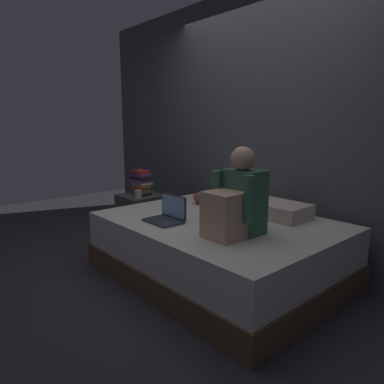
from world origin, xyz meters
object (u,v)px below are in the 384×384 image
object	(u,v)px
person_sitting	(236,202)
mug	(138,194)
pillow	(276,209)
nightstand	(142,217)
book_stack	(141,182)
bed	(218,248)
laptop	(167,215)
clothes_pile	(205,198)

from	to	relation	value
person_sitting	mug	size ratio (longest dim) A/B	7.28
mug	pillow	bearing A→B (deg)	19.68
nightstand	book_stack	distance (m)	0.41
bed	pillow	size ratio (longest dim) A/B	3.57
person_sitting	book_stack	size ratio (longest dim) A/B	2.30
person_sitting	book_stack	bearing A→B (deg)	170.81
nightstand	laptop	bearing A→B (deg)	-21.89
person_sitting	mug	distance (m)	1.56
nightstand	person_sitting	distance (m)	1.77
pillow	book_stack	xyz separation A→B (m)	(-1.59, -0.38, 0.09)
person_sitting	book_stack	distance (m)	1.72
bed	clothes_pile	bearing A→B (deg)	147.72
bed	pillow	xyz separation A→B (m)	(0.27, 0.45, 0.33)
pillow	clothes_pile	world-z (taller)	pillow
person_sitting	book_stack	world-z (taller)	person_sitting
bed	pillow	distance (m)	0.62
nightstand	laptop	world-z (taller)	laptop
person_sitting	laptop	size ratio (longest dim) A/B	2.05
laptop	mug	bearing A→B (deg)	161.80
person_sitting	pillow	bearing A→B (deg)	99.12
nightstand	pillow	size ratio (longest dim) A/B	0.93
person_sitting	laptop	distance (m)	0.67
book_stack	mug	size ratio (longest dim) A/B	3.17
nightstand	mug	xyz separation A→B (m)	(0.13, -0.12, 0.31)
person_sitting	mug	world-z (taller)	person_sitting
bed	pillow	world-z (taller)	pillow
person_sitting	mug	xyz separation A→B (m)	(-1.54, 0.14, -0.20)
nightstand	person_sitting	bearing A→B (deg)	-8.70
bed	book_stack	world-z (taller)	book_stack
book_stack	bed	bearing A→B (deg)	-3.15
person_sitting	pillow	xyz separation A→B (m)	(-0.10, 0.65, -0.19)
bed	laptop	bearing A→B (deg)	-123.50
person_sitting	clothes_pile	world-z (taller)	person_sitting
laptop	pillow	world-z (taller)	laptop
nightstand	clothes_pile	bearing A→B (deg)	18.87
nightstand	laptop	size ratio (longest dim) A/B	1.63
mug	clothes_pile	distance (m)	0.76
person_sitting	nightstand	bearing A→B (deg)	171.30
laptop	clothes_pile	size ratio (longest dim) A/B	1.37
pillow	clothes_pile	xyz separation A→B (m)	(-0.78, -0.13, -0.01)
laptop	book_stack	bearing A→B (deg)	157.62
pillow	clothes_pile	distance (m)	0.79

